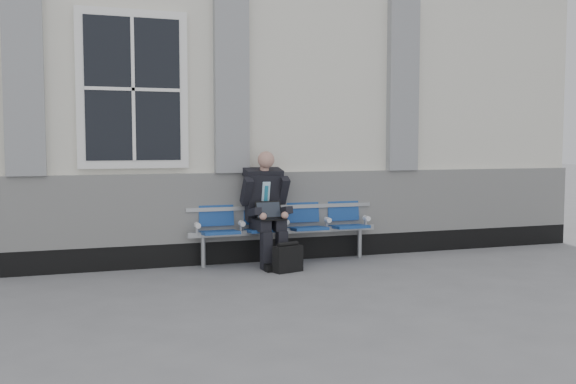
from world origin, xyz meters
name	(u,v)px	position (x,y,z in m)	size (l,w,h in m)	color
ground	(115,297)	(0.00, 0.00, 0.00)	(70.00, 70.00, 0.00)	slate
station_building	(96,101)	(-0.02, 3.47, 2.22)	(14.40, 4.40, 4.49)	silver
bench	(284,221)	(2.28, 1.32, 0.55)	(2.60, 0.47, 0.91)	#9EA0A3
businessman	(266,204)	(1.99, 1.18, 0.79)	(0.62, 0.83, 1.48)	black
briefcase	(288,258)	(2.11, 0.66, 0.17)	(0.39, 0.25, 0.37)	black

